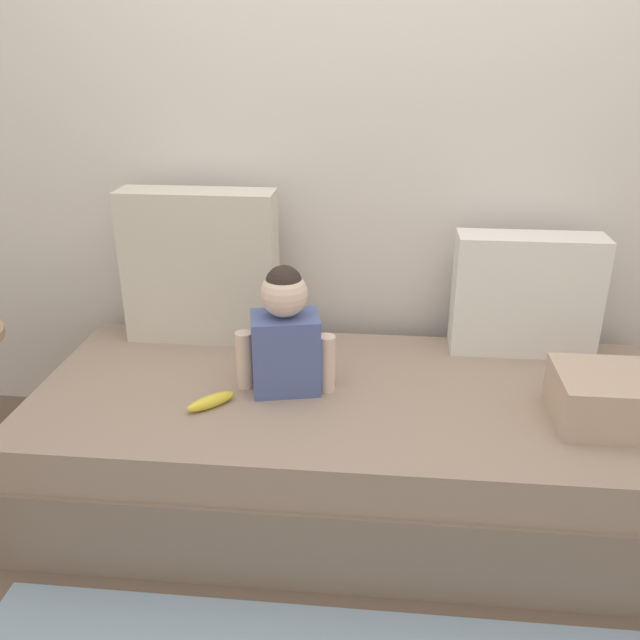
{
  "coord_description": "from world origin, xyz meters",
  "views": [
    {
      "loc": [
        0.08,
        -1.95,
        1.51
      ],
      "look_at": [
        -0.11,
        0.0,
        0.67
      ],
      "focal_mm": 37.35,
      "sensor_mm": 36.0,
      "label": 1
    }
  ],
  "objects_px": {
    "throw_pillow_right": "(526,295)",
    "banana": "(211,401)",
    "couch": "(353,445)",
    "folded_blanket": "(622,399)",
    "toddler": "(285,333)",
    "throw_pillow_left": "(201,267)"
  },
  "relations": [
    {
      "from": "throw_pillow_right",
      "to": "banana",
      "type": "distance_m",
      "value": 1.19
    },
    {
      "from": "couch",
      "to": "folded_blanket",
      "type": "xyz_separation_m",
      "value": [
        0.82,
        -0.12,
        0.29
      ]
    },
    {
      "from": "throw_pillow_right",
      "to": "banana",
      "type": "bearing_deg",
      "value": -153.3
    },
    {
      "from": "couch",
      "to": "throw_pillow_left",
      "type": "xyz_separation_m",
      "value": [
        -0.6,
        0.37,
        0.5
      ]
    },
    {
      "from": "throw_pillow_left",
      "to": "banana",
      "type": "distance_m",
      "value": 0.61
    },
    {
      "from": "toddler",
      "to": "folded_blanket",
      "type": "xyz_separation_m",
      "value": [
        1.04,
        -0.11,
        -0.12
      ]
    },
    {
      "from": "throw_pillow_left",
      "to": "folded_blanket",
      "type": "xyz_separation_m",
      "value": [
        1.42,
        -0.49,
        -0.21
      ]
    },
    {
      "from": "throw_pillow_right",
      "to": "folded_blanket",
      "type": "bearing_deg",
      "value": -66.62
    },
    {
      "from": "throw_pillow_left",
      "to": "toddler",
      "type": "bearing_deg",
      "value": -45.5
    },
    {
      "from": "throw_pillow_right",
      "to": "toddler",
      "type": "bearing_deg",
      "value": -155.3
    },
    {
      "from": "throw_pillow_left",
      "to": "folded_blanket",
      "type": "bearing_deg",
      "value": -19.15
    },
    {
      "from": "couch",
      "to": "toddler",
      "type": "relative_size",
      "value": 5.07
    },
    {
      "from": "banana",
      "to": "couch",
      "type": "bearing_deg",
      "value": 19.02
    },
    {
      "from": "throw_pillow_right",
      "to": "toddler",
      "type": "height_order",
      "value": "throw_pillow_right"
    },
    {
      "from": "folded_blanket",
      "to": "toddler",
      "type": "bearing_deg",
      "value": 173.95
    },
    {
      "from": "throw_pillow_left",
      "to": "folded_blanket",
      "type": "distance_m",
      "value": 1.51
    },
    {
      "from": "throw_pillow_left",
      "to": "banana",
      "type": "height_order",
      "value": "throw_pillow_left"
    },
    {
      "from": "couch",
      "to": "folded_blanket",
      "type": "height_order",
      "value": "folded_blanket"
    },
    {
      "from": "toddler",
      "to": "banana",
      "type": "relative_size",
      "value": 2.54
    },
    {
      "from": "couch",
      "to": "toddler",
      "type": "xyz_separation_m",
      "value": [
        -0.23,
        -0.01,
        0.42
      ]
    },
    {
      "from": "throw_pillow_right",
      "to": "couch",
      "type": "bearing_deg",
      "value": -148.18
    },
    {
      "from": "throw_pillow_right",
      "to": "banana",
      "type": "relative_size",
      "value": 3.06
    }
  ]
}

